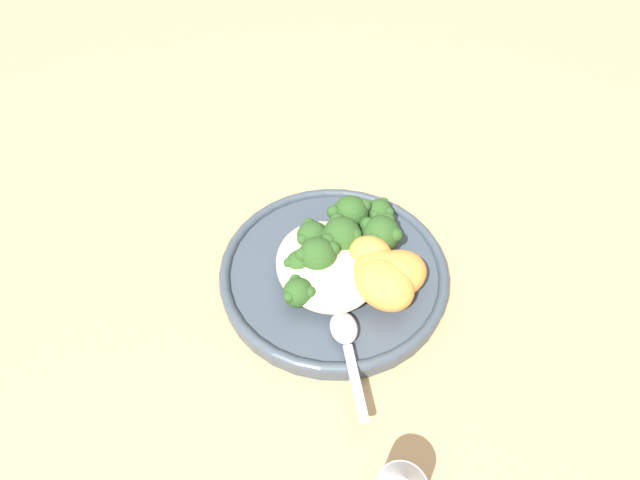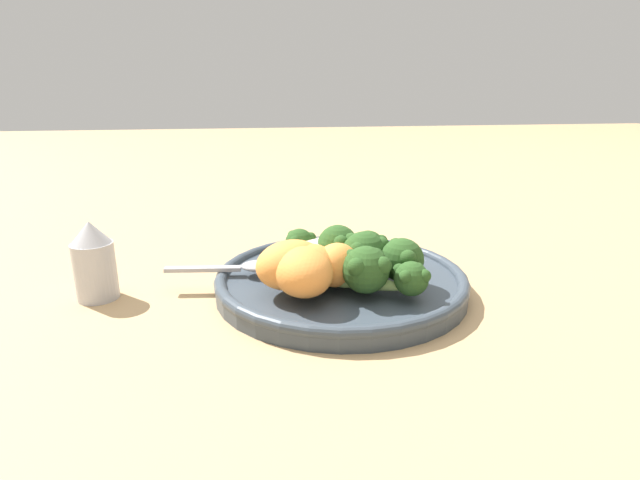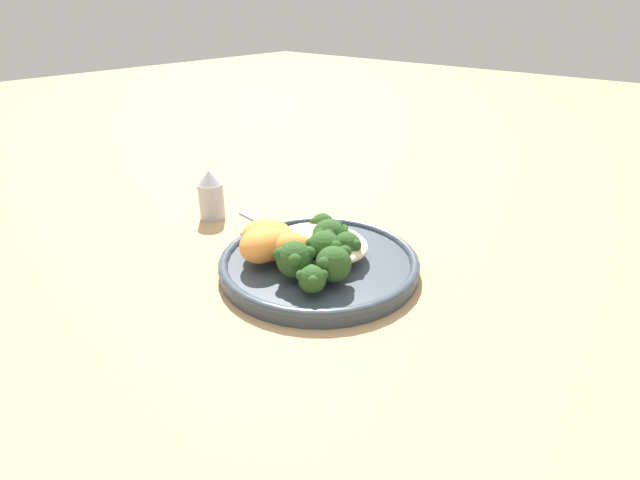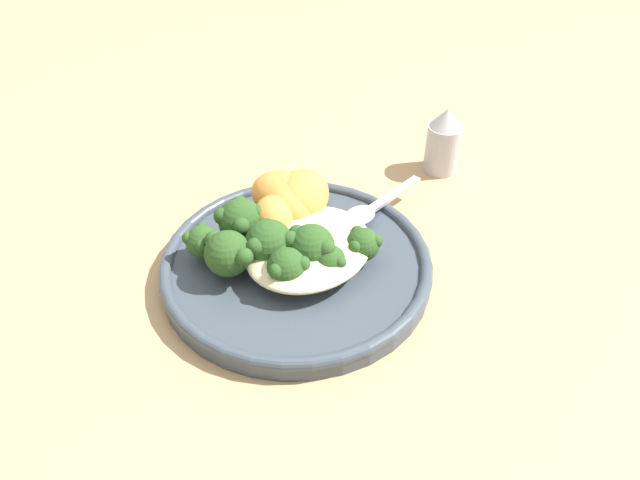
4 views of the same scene
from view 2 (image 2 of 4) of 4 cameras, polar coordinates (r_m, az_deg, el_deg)
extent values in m
plane|color=tan|center=(0.50, 2.70, -6.48)|extent=(4.00, 4.00, 0.00)
cylinder|color=#38424C|center=(0.50, 2.08, -5.03)|extent=(0.25, 0.25, 0.02)
torus|color=#38424C|center=(0.50, 2.09, -4.18)|extent=(0.25, 0.25, 0.01)
ellipsoid|color=beige|center=(0.50, 1.52, -1.87)|extent=(0.13, 0.11, 0.02)
ellipsoid|color=#8EB25B|center=(0.46, 1.57, -4.14)|extent=(0.06, 0.05, 0.02)
sphere|color=#284C1E|center=(0.44, 5.25, -3.40)|extent=(0.04, 0.04, 0.04)
sphere|color=#284C1E|center=(0.43, 4.12, -3.11)|extent=(0.02, 0.02, 0.02)
sphere|color=#284C1E|center=(0.43, 7.16, -2.93)|extent=(0.02, 0.02, 0.02)
sphere|color=#284C1E|center=(0.45, 6.36, -1.92)|extent=(0.02, 0.02, 0.02)
sphere|color=#284C1E|center=(0.45, 3.46, -2.08)|extent=(0.02, 0.02, 0.02)
ellipsoid|color=#8EB25B|center=(0.46, 3.71, -4.58)|extent=(0.10, 0.06, 0.01)
sphere|color=#284C1E|center=(0.44, 10.39, -4.37)|extent=(0.03, 0.03, 0.03)
sphere|color=#284C1E|center=(0.43, 9.72, -4.19)|extent=(0.01, 0.01, 0.01)
sphere|color=#284C1E|center=(0.44, 11.84, -4.04)|extent=(0.01, 0.01, 0.01)
sphere|color=#284C1E|center=(0.45, 11.10, -3.27)|extent=(0.01, 0.01, 0.01)
sphere|color=#284C1E|center=(0.45, 9.05, -3.41)|extent=(0.01, 0.01, 0.01)
ellipsoid|color=#8EB25B|center=(0.47, 3.67, -3.66)|extent=(0.09, 0.03, 0.02)
sphere|color=#284C1E|center=(0.47, 9.33, -2.27)|extent=(0.04, 0.04, 0.04)
sphere|color=#284C1E|center=(0.46, 9.99, -2.08)|extent=(0.02, 0.02, 0.02)
sphere|color=#284C1E|center=(0.49, 8.80, -0.83)|extent=(0.02, 0.02, 0.02)
ellipsoid|color=#8EB25B|center=(0.48, 1.20, -3.53)|extent=(0.07, 0.03, 0.02)
sphere|color=#284C1E|center=(0.49, 4.95, -1.43)|extent=(0.04, 0.04, 0.04)
sphere|color=#284C1E|center=(0.47, 4.39, -1.18)|extent=(0.02, 0.02, 0.02)
sphere|color=#284C1E|center=(0.49, 6.91, -0.49)|extent=(0.02, 0.02, 0.02)
sphere|color=#284C1E|center=(0.50, 3.63, -0.11)|extent=(0.02, 0.02, 0.02)
ellipsoid|color=#8EB25B|center=(0.49, 1.93, -2.83)|extent=(0.08, 0.06, 0.02)
sphere|color=#284C1E|center=(0.51, 5.50, -0.86)|extent=(0.04, 0.04, 0.04)
sphere|color=#284C1E|center=(0.50, 5.08, -0.65)|extent=(0.01, 0.01, 0.01)
sphere|color=#284C1E|center=(0.52, 7.00, -0.13)|extent=(0.01, 0.01, 0.01)
sphere|color=#284C1E|center=(0.52, 4.46, 0.15)|extent=(0.01, 0.01, 0.01)
ellipsoid|color=#8EB25B|center=(0.48, -0.19, -3.35)|extent=(0.06, 0.07, 0.01)
sphere|color=#284C1E|center=(0.51, 1.75, -0.61)|extent=(0.04, 0.04, 0.04)
sphere|color=#284C1E|center=(0.49, 2.10, -0.38)|extent=(0.02, 0.02, 0.02)
sphere|color=#284C1E|center=(0.52, 1.43, 0.70)|extent=(0.02, 0.02, 0.02)
ellipsoid|color=#8EB25B|center=(0.49, 0.04, -2.59)|extent=(0.05, 0.08, 0.02)
sphere|color=#284C1E|center=(0.53, 1.42, -0.58)|extent=(0.03, 0.03, 0.03)
sphere|color=#284C1E|center=(0.52, 1.65, -0.42)|extent=(0.01, 0.01, 0.01)
sphere|color=#284C1E|center=(0.54, 1.20, 0.32)|extent=(0.01, 0.01, 0.01)
ellipsoid|color=#8EB25B|center=(0.49, -1.50, -2.77)|extent=(0.02, 0.09, 0.02)
sphere|color=#284C1E|center=(0.53, -2.35, -0.34)|extent=(0.03, 0.03, 0.03)
sphere|color=#284C1E|center=(0.52, -2.89, -0.15)|extent=(0.01, 0.01, 0.01)
sphere|color=#284C1E|center=(0.53, -1.07, 0.27)|extent=(0.01, 0.01, 0.01)
sphere|color=#284C1E|center=(0.54, -3.12, 0.51)|extent=(0.01, 0.01, 0.01)
ellipsoid|color=orange|center=(0.45, -1.34, -3.17)|extent=(0.07, 0.08, 0.04)
ellipsoid|color=orange|center=(0.46, 1.87, -2.86)|extent=(0.06, 0.06, 0.04)
ellipsoid|color=orange|center=(0.44, -2.00, -3.61)|extent=(0.06, 0.07, 0.04)
ellipsoid|color=orange|center=(0.45, -3.30, -2.84)|extent=(0.08, 0.08, 0.04)
cube|color=#A3A3A8|center=(0.51, -13.24, -3.24)|extent=(0.08, 0.02, 0.00)
ellipsoid|color=#A3A3A8|center=(0.50, -6.92, -2.94)|extent=(0.04, 0.03, 0.01)
cylinder|color=#B2B2B7|center=(0.53, -24.29, -3.25)|extent=(0.04, 0.04, 0.06)
cone|color=#B2B2B7|center=(0.52, -24.82, 0.80)|extent=(0.04, 0.04, 0.02)
camera|label=1|loc=(0.66, -36.46, 36.60)|focal=28.00mm
camera|label=3|loc=(0.47, 80.96, 17.55)|focal=28.00mm
camera|label=4|loc=(0.87, 23.36, 29.56)|focal=35.00mm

